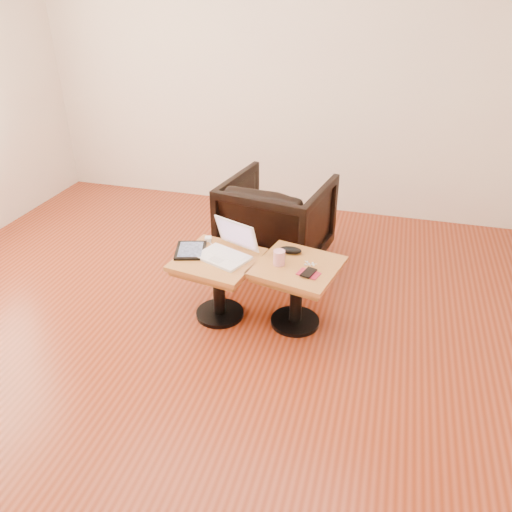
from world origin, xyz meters
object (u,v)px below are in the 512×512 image
(side_table_right, at_px, (297,280))
(striped_cup, at_px, (279,258))
(armchair, at_px, (277,221))
(laptop, at_px, (227,249))
(side_table_left, at_px, (218,273))

(side_table_right, distance_m, striped_cup, 0.20)
(armchair, bearing_deg, laptop, 90.22)
(side_table_left, xyz_separation_m, armchair, (0.19, 0.83, 0.01))
(laptop, xyz_separation_m, striped_cup, (0.34, -0.02, 0.00))
(laptop, relative_size, striped_cup, 4.19)
(striped_cup, bearing_deg, armchair, 104.37)
(side_table_left, height_order, striped_cup, striped_cup)
(laptop, distance_m, striped_cup, 0.34)
(side_table_left, bearing_deg, striped_cup, 12.78)
(side_table_left, bearing_deg, armchair, 86.82)
(side_table_left, xyz_separation_m, laptop, (0.05, 0.04, 0.16))
(armchair, bearing_deg, side_table_left, 87.20)
(side_table_left, distance_m, side_table_right, 0.51)
(laptop, distance_m, armchair, 0.81)
(side_table_right, distance_m, laptop, 0.48)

